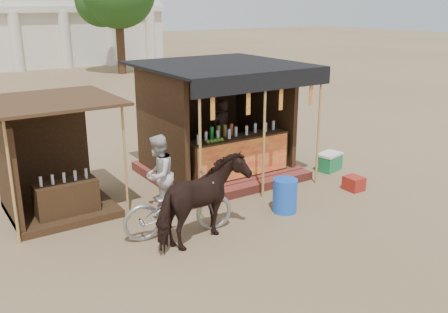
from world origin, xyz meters
name	(u,v)px	position (x,y,z in m)	size (l,w,h in m)	color
ground	(270,233)	(0.00, 0.00, 0.00)	(120.00, 120.00, 0.00)	#846B4C
main_stall	(219,135)	(1.01, 3.36, 1.02)	(3.60, 3.61, 2.78)	brown
secondary_stall	(49,174)	(-3.17, 3.24, 0.85)	(2.40, 2.40, 2.38)	#3C2616
cow	(203,202)	(-1.24, 0.39, 0.78)	(0.85, 1.86, 1.57)	black
motorbike	(178,207)	(-1.46, 0.91, 0.55)	(0.73, 2.09, 1.10)	#92939A
bystander	(158,175)	(-1.32, 2.00, 0.83)	(0.81, 0.63, 1.66)	beige
blue_barrel	(285,196)	(0.88, 0.65, 0.35)	(0.50, 0.50, 0.71)	blue
red_crate	(354,183)	(3.02, 0.74, 0.16)	(0.37, 0.41, 0.32)	maroon
cooler	(329,162)	(3.55, 2.08, 0.23)	(0.72, 0.58, 0.46)	#1B7C44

